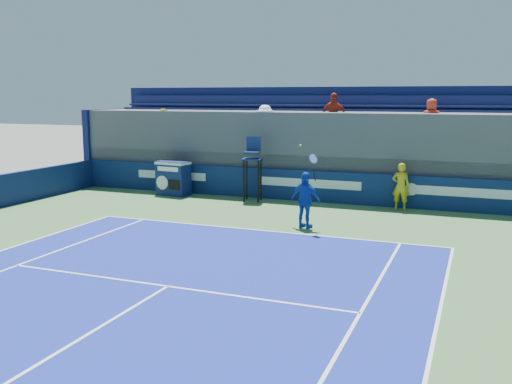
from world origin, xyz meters
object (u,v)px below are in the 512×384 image
at_px(match_clock, 173,177).
at_px(umpire_chair, 253,162).
at_px(tennis_player, 306,200).
at_px(ball_person, 401,186).

height_order(match_clock, umpire_chair, umpire_chair).
bearing_deg(tennis_player, ball_person, 59.70).
relative_size(umpire_chair, tennis_player, 0.96).
bearing_deg(match_clock, umpire_chair, 0.19).
relative_size(ball_person, tennis_player, 0.65).
distance_m(match_clock, umpire_chair, 3.56).
xyz_separation_m(ball_person, match_clock, (-9.01, -0.31, -0.11)).
distance_m(ball_person, tennis_player, 4.59).
xyz_separation_m(match_clock, umpire_chair, (3.47, 0.01, 0.79)).
height_order(ball_person, tennis_player, tennis_player).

